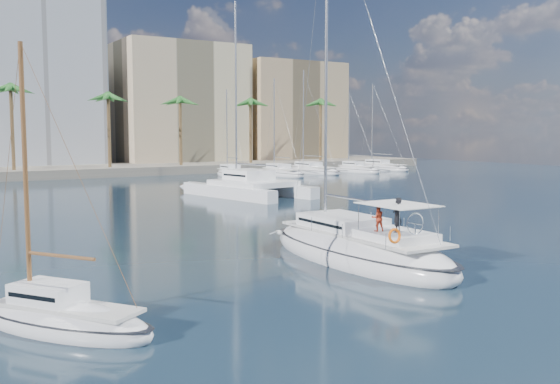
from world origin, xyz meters
TOP-DOWN VIEW (x-y plane):
  - ground at (0.00, 0.00)m, footprint 160.00×160.00m
  - quay at (0.00, 61.00)m, footprint 120.00×14.00m
  - building_beige at (22.00, 70.00)m, footprint 20.00×14.00m
  - building_tan_right at (42.00, 68.00)m, footprint 18.00×12.00m
  - palm_centre at (0.00, 57.00)m, footprint 3.60×3.60m
  - palm_right at (34.00, 57.00)m, footprint 3.60×3.60m
  - main_sloop at (0.26, -3.88)m, footprint 4.32×12.89m
  - small_sloop at (-13.98, -7.23)m, footprint 5.39×6.56m
  - catamaran at (10.03, 24.24)m, footprint 8.41×13.44m
  - seagull at (-1.02, 1.11)m, footprint 1.21×0.52m
  - moored_yacht_a at (20.00, 47.00)m, footprint 3.37×9.52m
  - moored_yacht_b at (26.50, 45.00)m, footprint 3.32×10.83m
  - moored_yacht_c at (33.00, 47.00)m, footprint 3.98×12.33m
  - moored_yacht_d at (39.50, 45.00)m, footprint 3.52×9.55m
  - moored_yacht_e at (46.00, 47.00)m, footprint 4.61×11.11m

SIDE VIEW (x-z plane):
  - ground at x=0.00m, z-range 0.00..0.00m
  - moored_yacht_a at x=20.00m, z-range -5.95..5.95m
  - moored_yacht_b at x=26.50m, z-range -6.86..6.86m
  - moored_yacht_c at x=33.00m, z-range -7.77..7.77m
  - moored_yacht_d at x=39.50m, z-range -5.95..5.95m
  - moored_yacht_e at x=46.00m, z-range -6.86..6.86m
  - small_sloop at x=-13.98m, z-range -4.33..5.08m
  - main_sloop at x=0.26m, z-range -8.95..10.07m
  - quay at x=0.00m, z-range 0.00..1.20m
  - seagull at x=-1.02m, z-range 0.68..0.90m
  - catamaran at x=10.03m, z-range -7.94..10.26m
  - building_tan_right at x=42.00m, z-range 0.00..18.00m
  - building_beige at x=22.00m, z-range 0.00..20.00m
  - palm_centre at x=0.00m, z-range 4.13..16.43m
  - palm_right at x=34.00m, z-range 4.13..16.43m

